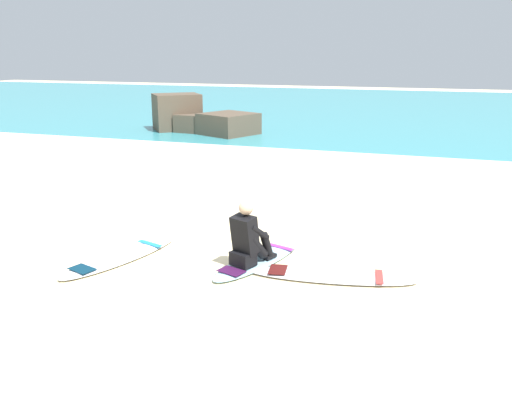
% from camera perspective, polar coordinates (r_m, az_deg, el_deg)
% --- Properties ---
extents(ground_plane, '(80.00, 80.00, 0.00)m').
position_cam_1_polar(ground_plane, '(8.82, -4.10, -4.30)').
color(ground_plane, beige).
extents(sea, '(80.00, 28.00, 0.10)m').
position_cam_1_polar(sea, '(29.48, 12.30, 9.69)').
color(sea, teal).
rests_on(sea, ground).
extents(breaking_foam, '(80.00, 0.90, 0.11)m').
position_cam_1_polar(breaking_foam, '(16.06, 6.63, 5.06)').
color(breaking_foam, white).
rests_on(breaking_foam, ground).
extents(surfboard_main, '(1.12, 2.06, 0.08)m').
position_cam_1_polar(surfboard_main, '(8.05, 0.27, -6.03)').
color(surfboard_main, '#9ED1E5').
rests_on(surfboard_main, ground).
extents(surfer_seated, '(0.57, 0.77, 0.95)m').
position_cam_1_polar(surfer_seated, '(7.71, -0.79, -3.84)').
color(surfer_seated, black).
rests_on(surfer_seated, surfboard_main).
extents(surfboard_spare_near, '(1.15, 2.19, 0.08)m').
position_cam_1_polar(surfboard_spare_near, '(8.41, -14.17, -5.55)').
color(surfboard_spare_near, silver).
rests_on(surfboard_spare_near, ground).
extents(surfboard_spare_far, '(2.37, 0.85, 0.08)m').
position_cam_1_polar(surfboard_spare_far, '(7.58, 7.92, -7.63)').
color(surfboard_spare_far, silver).
rests_on(surfboard_spare_far, ground).
extents(rock_outcrop_distant, '(4.50, 2.68, 1.45)m').
position_cam_1_polar(rock_outcrop_distant, '(20.42, -6.17, 8.84)').
color(rock_outcrop_distant, brown).
rests_on(rock_outcrop_distant, ground).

